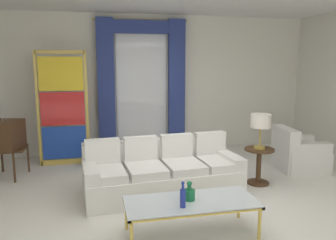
% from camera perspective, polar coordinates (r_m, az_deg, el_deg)
% --- Properties ---
extents(ground_plane, '(16.00, 16.00, 0.00)m').
position_cam_1_polar(ground_plane, '(4.97, 3.22, -13.74)').
color(ground_plane, white).
extents(wall_rear, '(8.00, 0.12, 3.00)m').
position_cam_1_polar(wall_rear, '(7.56, -2.92, 6.09)').
color(wall_rear, white).
rests_on(wall_rear, ground).
extents(curtained_window, '(2.00, 0.17, 2.70)m').
position_cam_1_polar(curtained_window, '(7.36, -4.44, 7.85)').
color(curtained_window, white).
rests_on(curtained_window, ground).
extents(couch_white_long, '(2.40, 1.10, 0.86)m').
position_cam_1_polar(couch_white_long, '(5.21, -1.06, -8.99)').
color(couch_white_long, white).
rests_on(couch_white_long, ground).
extents(coffee_table, '(1.52, 0.64, 0.41)m').
position_cam_1_polar(coffee_table, '(4.00, 3.94, -13.91)').
color(coffee_table, silver).
rests_on(coffee_table, ground).
extents(bottle_blue_decanter, '(0.13, 0.13, 0.23)m').
position_cam_1_polar(bottle_blue_decanter, '(3.98, 3.62, -12.31)').
color(bottle_blue_decanter, '#196B3D').
rests_on(bottle_blue_decanter, coffee_table).
extents(bottle_crystal_tall, '(0.06, 0.06, 0.30)m').
position_cam_1_polar(bottle_crystal_tall, '(3.77, 2.52, -12.89)').
color(bottle_crystal_tall, navy).
rests_on(bottle_crystal_tall, coffee_table).
extents(vintage_tv, '(0.63, 0.69, 1.35)m').
position_cam_1_polar(vintage_tv, '(6.41, -25.82, -2.50)').
color(vintage_tv, '#472D19').
rests_on(vintage_tv, ground).
extents(armchair_white, '(0.91, 0.91, 0.80)m').
position_cam_1_polar(armchair_white, '(6.74, 21.06, -5.46)').
color(armchair_white, white).
rests_on(armchair_white, ground).
extents(stained_glass_divider, '(0.95, 0.05, 2.20)m').
position_cam_1_polar(stained_glass_divider, '(6.77, -17.37, 1.47)').
color(stained_glass_divider, gold).
rests_on(stained_glass_divider, ground).
extents(peacock_figurine, '(0.44, 0.60, 0.50)m').
position_cam_1_polar(peacock_figurine, '(6.57, -12.46, -6.04)').
color(peacock_figurine, beige).
rests_on(peacock_figurine, ground).
extents(round_side_table, '(0.48, 0.48, 0.59)m').
position_cam_1_polar(round_side_table, '(5.75, 15.13, -7.01)').
color(round_side_table, '#472D19').
rests_on(round_side_table, ground).
extents(table_lamp_brass, '(0.32, 0.32, 0.57)m').
position_cam_1_polar(table_lamp_brass, '(5.60, 15.43, -0.39)').
color(table_lamp_brass, '#B29338').
rests_on(table_lamp_brass, round_side_table).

